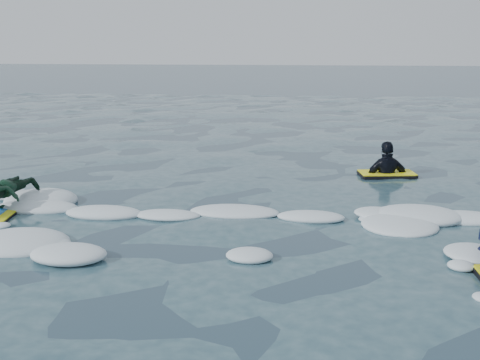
{
  "coord_description": "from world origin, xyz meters",
  "views": [
    {
      "loc": [
        0.92,
        -6.46,
        2.35
      ],
      "look_at": [
        -0.06,
        1.6,
        0.5
      ],
      "focal_mm": 45.0,
      "sensor_mm": 36.0,
      "label": 1
    }
  ],
  "objects": [
    {
      "name": "ground",
      "position": [
        0.0,
        0.0,
        0.0
      ],
      "size": [
        120.0,
        120.0,
        0.0
      ],
      "primitive_type": "plane",
      "color": "#1C3745",
      "rests_on": "ground"
    },
    {
      "name": "foam_band",
      "position": [
        0.0,
        1.03,
        0.0
      ],
      "size": [
        12.0,
        3.1,
        0.3
      ],
      "primitive_type": null,
      "color": "white",
      "rests_on": "ground"
    },
    {
      "name": "prone_child_unit",
      "position": [
        -3.36,
        1.22,
        0.24
      ],
      "size": [
        0.81,
        1.31,
        0.48
      ],
      "rotation": [
        0.0,
        0.0,
        1.72
      ],
      "color": "black",
      "rests_on": "ground"
    },
    {
      "name": "waiting_rider_unit",
      "position": [
        2.27,
        4.39,
        -0.1
      ],
      "size": [
        1.06,
        0.69,
        1.49
      ],
      "rotation": [
        0.0,
        0.0,
        0.16
      ],
      "color": "black",
      "rests_on": "ground"
    }
  ]
}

